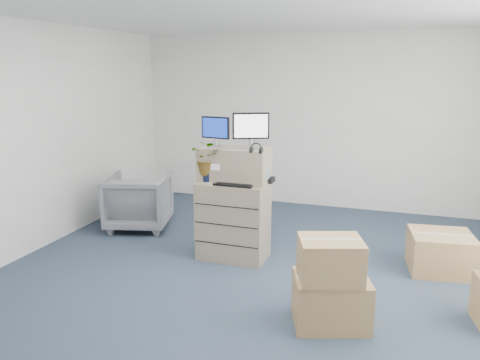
% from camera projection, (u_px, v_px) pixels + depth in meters
% --- Properties ---
extents(ground, '(7.00, 7.00, 0.00)m').
position_uv_depth(ground, '(256.00, 300.00, 4.63)').
color(ground, '#212D3C').
rests_on(ground, ground).
extents(wall_back, '(6.00, 0.02, 2.80)m').
position_uv_depth(wall_back, '(319.00, 121.00, 7.54)').
color(wall_back, silver).
rests_on(wall_back, ground).
extents(filing_cabinet_lower, '(0.81, 0.50, 0.94)m').
position_uv_depth(filing_cabinet_lower, '(233.00, 220.00, 5.56)').
color(filing_cabinet_lower, gray).
rests_on(filing_cabinet_lower, ground).
extents(filing_cabinet_upper, '(0.81, 0.41, 0.40)m').
position_uv_depth(filing_cabinet_upper, '(234.00, 165.00, 5.45)').
color(filing_cabinet_upper, gray).
rests_on(filing_cabinet_upper, filing_cabinet_lower).
extents(monitor_left, '(0.36, 0.16, 0.35)m').
position_uv_depth(monitor_left, '(215.00, 130.00, 5.42)').
color(monitor_left, '#99999E').
rests_on(monitor_left, filing_cabinet_upper).
extents(monitor_right, '(0.39, 0.24, 0.41)m').
position_uv_depth(monitor_right, '(251.00, 129.00, 5.27)').
color(monitor_right, '#99999E').
rests_on(monitor_right, filing_cabinet_upper).
extents(headphones, '(0.13, 0.02, 0.13)m').
position_uv_depth(headphones, '(256.00, 149.00, 5.12)').
color(headphones, black).
rests_on(headphones, filing_cabinet_upper).
extents(keyboard, '(0.46, 0.20, 0.02)m').
position_uv_depth(keyboard, '(234.00, 184.00, 5.31)').
color(keyboard, black).
rests_on(keyboard, filing_cabinet_lower).
extents(mouse, '(0.11, 0.08, 0.03)m').
position_uv_depth(mouse, '(257.00, 185.00, 5.28)').
color(mouse, silver).
rests_on(mouse, filing_cabinet_lower).
extents(water_bottle, '(0.07, 0.07, 0.25)m').
position_uv_depth(water_bottle, '(244.00, 172.00, 5.44)').
color(water_bottle, '#999CA2').
rests_on(water_bottle, filing_cabinet_lower).
extents(phone_dock, '(0.05, 0.04, 0.11)m').
position_uv_depth(phone_dock, '(230.00, 178.00, 5.50)').
color(phone_dock, silver).
rests_on(phone_dock, filing_cabinet_lower).
extents(external_drive, '(0.20, 0.16, 0.06)m').
position_uv_depth(external_drive, '(265.00, 180.00, 5.46)').
color(external_drive, black).
rests_on(external_drive, filing_cabinet_lower).
extents(tissue_box, '(0.25, 0.15, 0.09)m').
position_uv_depth(tissue_box, '(259.00, 174.00, 5.41)').
color(tissue_box, '#3D99D1').
rests_on(tissue_box, external_drive).
extents(potted_plant, '(0.45, 0.48, 0.40)m').
position_uv_depth(potted_plant, '(208.00, 163.00, 5.42)').
color(potted_plant, '#9CB18F').
rests_on(potted_plant, filing_cabinet_lower).
extents(office_chair, '(1.01, 0.97, 0.85)m').
position_uv_depth(office_chair, '(139.00, 199.00, 6.65)').
color(office_chair, slate).
rests_on(office_chair, ground).
extents(cardboard_boxes, '(2.59, 2.21, 0.82)m').
position_uv_depth(cardboard_boxes, '(443.00, 272.00, 4.54)').
color(cardboard_boxes, '#9D7E4C').
rests_on(cardboard_boxes, ground).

